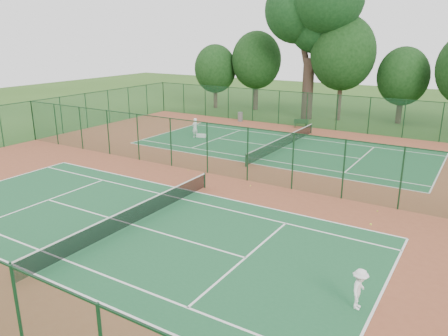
{
  "coord_description": "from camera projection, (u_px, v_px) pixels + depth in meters",
  "views": [
    {
      "loc": [
        14.25,
        -23.46,
        9.02
      ],
      "look_at": [
        1.56,
        -2.88,
        1.6
      ],
      "focal_mm": 35.0,
      "sensor_mm": 36.0,
      "label": 1
    }
  ],
  "objects": [
    {
      "name": "ground",
      "position": [
        227.0,
        177.0,
        28.88
      ],
      "size": [
        120.0,
        120.0,
        0.0
      ],
      "primitive_type": "plane",
      "color": "#2F561A",
      "rests_on": "ground"
    },
    {
      "name": "red_pad",
      "position": [
        227.0,
        177.0,
        28.88
      ],
      "size": [
        40.0,
        36.0,
        0.01
      ],
      "primitive_type": "cube",
      "color": "brown",
      "rests_on": "ground"
    },
    {
      "name": "court_near",
      "position": [
        132.0,
        225.0,
        21.56
      ],
      "size": [
        23.77,
        10.97,
        0.01
      ],
      "primitive_type": "cube",
      "color": "#1B5630",
      "rests_on": "red_pad"
    },
    {
      "name": "court_far",
      "position": [
        283.0,
        148.0,
        36.2
      ],
      "size": [
        23.77,
        10.97,
        0.01
      ],
      "primitive_type": "cube",
      "color": "#1B5530",
      "rests_on": "red_pad"
    },
    {
      "name": "fence_north",
      "position": [
        322.0,
        111.0,
        43.01
      ],
      "size": [
        40.0,
        0.09,
        3.5
      ],
      "color": "#16442B",
      "rests_on": "ground"
    },
    {
      "name": "fence_west",
      "position": [
        33.0,
        120.0,
        38.41
      ],
      "size": [
        0.09,
        36.0,
        3.5
      ],
      "rotation": [
        0.0,
        0.0,
        1.57
      ],
      "color": "#194D33",
      "rests_on": "ground"
    },
    {
      "name": "fence_divider",
      "position": [
        227.0,
        151.0,
        28.37
      ],
      "size": [
        40.0,
        0.09,
        3.5
      ],
      "color": "#194C28",
      "rests_on": "ground"
    },
    {
      "name": "tennis_net_near",
      "position": [
        132.0,
        215.0,
        21.4
      ],
      "size": [
        0.1,
        12.9,
        0.97
      ],
      "color": "#153922",
      "rests_on": "ground"
    },
    {
      "name": "tennis_net_far",
      "position": [
        283.0,
        141.0,
        36.05
      ],
      "size": [
        0.1,
        12.9,
        0.97
      ],
      "color": "#153A23",
      "rests_on": "ground"
    },
    {
      "name": "player_near",
      "position": [
        360.0,
        289.0,
        14.76
      ],
      "size": [
        0.58,
        0.97,
        1.48
      ],
      "primitive_type": "imported",
      "rotation": [
        0.0,
        0.0,
        1.61
      ],
      "color": "white",
      "rests_on": "court_near"
    },
    {
      "name": "player_far",
      "position": [
        195.0,
        128.0,
        39.63
      ],
      "size": [
        0.51,
        0.7,
        1.75
      ],
      "primitive_type": "imported",
      "rotation": [
        0.0,
        0.0,
        -1.72
      ],
      "color": "white",
      "rests_on": "court_far"
    },
    {
      "name": "trash_bin",
      "position": [
        240.0,
        117.0,
        47.12
      ],
      "size": [
        0.7,
        0.7,
        0.98
      ],
      "primitive_type": "cylinder",
      "rotation": [
        0.0,
        0.0,
        0.34
      ],
      "color": "slate",
      "rests_on": "red_pad"
    },
    {
      "name": "bench",
      "position": [
        301.0,
        123.0,
        43.88
      ],
      "size": [
        1.49,
        0.98,
        0.89
      ],
      "rotation": [
        0.0,
        0.0,
        0.43
      ],
      "color": "#123317",
      "rests_on": "red_pad"
    },
    {
      "name": "kit_bag",
      "position": [
        201.0,
        136.0,
        39.79
      ],
      "size": [
        0.9,
        0.54,
        0.32
      ],
      "primitive_type": "cube",
      "rotation": [
        0.0,
        0.0,
        0.29
      ],
      "color": "silver",
      "rests_on": "red_pad"
    },
    {
      "name": "stray_ball_a",
      "position": [
        250.0,
        186.0,
        27.03
      ],
      "size": [
        0.06,
        0.06,
        0.06
      ],
      "primitive_type": "sphere",
      "color": "#E8F338",
      "rests_on": "red_pad"
    },
    {
      "name": "stray_ball_b",
      "position": [
        377.0,
        211.0,
        23.13
      ],
      "size": [
        0.07,
        0.07,
        0.07
      ],
      "primitive_type": "sphere",
      "color": "#AAC12C",
      "rests_on": "red_pad"
    },
    {
      "name": "stray_ball_c",
      "position": [
        188.0,
        170.0,
        30.13
      ],
      "size": [
        0.07,
        0.07,
        0.07
      ],
      "primitive_type": "sphere",
      "color": "gold",
      "rests_on": "red_pad"
    },
    {
      "name": "big_tree",
      "position": [
        314.0,
        9.0,
        45.44
      ],
      "size": [
        10.63,
        7.78,
        16.33
      ],
      "color": "#35241D",
      "rests_on": "ground"
    },
    {
      "name": "evergreen_row",
      "position": [
        344.0,
        119.0,
        48.36
      ],
      "size": [
        39.0,
        5.0,
        12.0
      ],
      "primitive_type": null,
      "color": "black",
      "rests_on": "ground"
    }
  ]
}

